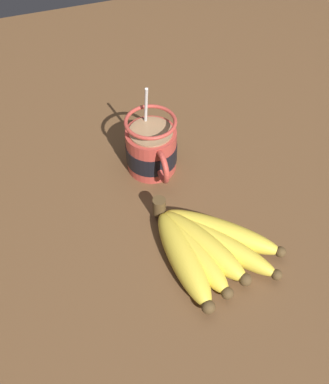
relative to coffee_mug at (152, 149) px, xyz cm
name	(u,v)px	position (x,y,z in cm)	size (l,w,h in cm)	color
table	(168,178)	(2.19, 2.11, -5.67)	(128.19, 128.19, 3.08)	brown
coffee_mug	(152,149)	(0.00, 0.00, 0.00)	(12.14, 8.49, 14.96)	#B23D33
banana_bunch	(203,246)	(18.99, 1.26, -2.24)	(18.96, 16.80, 4.25)	#4C381E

